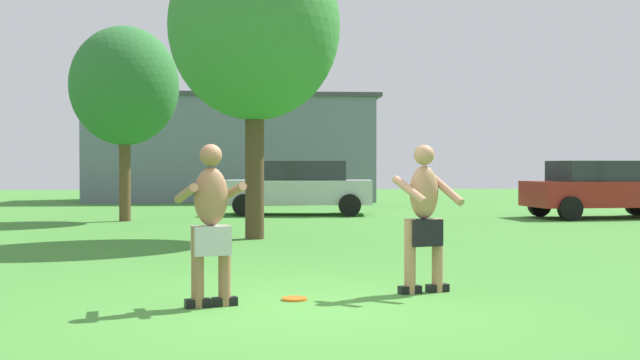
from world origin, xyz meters
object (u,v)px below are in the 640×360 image
object	(u,v)px
player_in_gray	(211,221)
tree_right_field	(254,28)
car_silver_far_end	(300,187)
tree_behind_players	(124,87)
frisbee	(294,299)
car_red_mid_lot	(603,188)
player_near	(424,215)

from	to	relation	value
player_in_gray	tree_right_field	bearing A→B (deg)	86.81
car_silver_far_end	tree_behind_players	distance (m)	5.91
frisbee	car_silver_far_end	size ratio (longest dim) A/B	0.06
car_silver_far_end	tree_right_field	xyz separation A→B (m)	(-1.31, -7.64, 3.35)
frisbee	tree_behind_players	distance (m)	13.53
tree_behind_players	tree_right_field	bearing A→B (deg)	-57.23
car_red_mid_lot	tree_behind_players	size ratio (longest dim) A/B	0.88
player_in_gray	tree_behind_players	size ratio (longest dim) A/B	0.33
car_red_mid_lot	tree_right_field	distance (m)	11.56
player_near	car_red_mid_lot	bearing A→B (deg)	58.33
player_in_gray	tree_right_field	size ratio (longest dim) A/B	0.28
frisbee	car_red_mid_lot	world-z (taller)	car_red_mid_lot
car_red_mid_lot	tree_right_field	world-z (taller)	tree_right_field
player_in_gray	car_red_mid_lot	size ratio (longest dim) A/B	0.38
car_silver_far_end	frisbee	bearing A→B (deg)	-93.28
player_in_gray	car_silver_far_end	xyz separation A→B (m)	(1.73, 15.20, -0.06)
frisbee	tree_behind_players	size ratio (longest dim) A/B	0.06
tree_right_field	car_red_mid_lot	bearing A→B (deg)	29.90
player_in_gray	frisbee	xyz separation A→B (m)	(0.88, 0.34, -0.87)
player_in_gray	tree_behind_players	bearing A→B (deg)	103.03
player_near	car_silver_far_end	distance (m)	14.52
player_near	player_in_gray	bearing A→B (deg)	-163.60
player_in_gray	tree_right_field	distance (m)	8.25
tree_right_field	tree_behind_players	bearing A→B (deg)	122.77
car_silver_far_end	player_near	bearing A→B (deg)	-87.43
car_red_mid_lot	tree_right_field	bearing A→B (deg)	-150.10
player_near	car_silver_far_end	size ratio (longest dim) A/B	0.38
player_near	frisbee	size ratio (longest dim) A/B	6.02
player_near	player_in_gray	distance (m)	2.48
player_in_gray	tree_behind_players	xyz separation A→B (m)	(-2.97, 12.83, 2.62)
frisbee	tree_right_field	xyz separation A→B (m)	(-0.46, 7.22, 4.16)
player_in_gray	frisbee	bearing A→B (deg)	20.93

